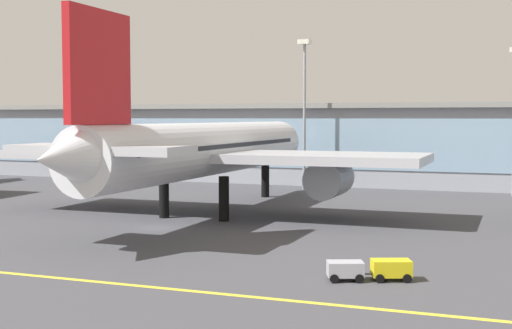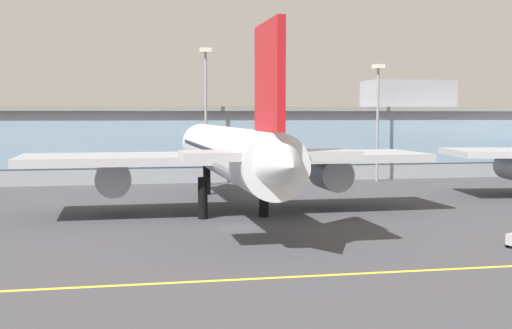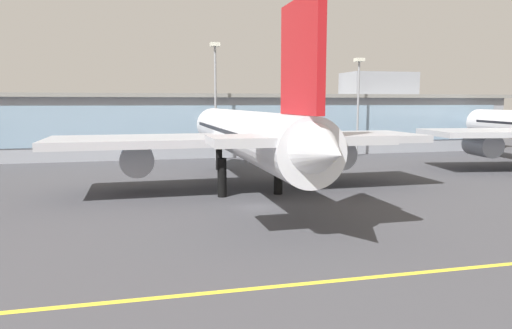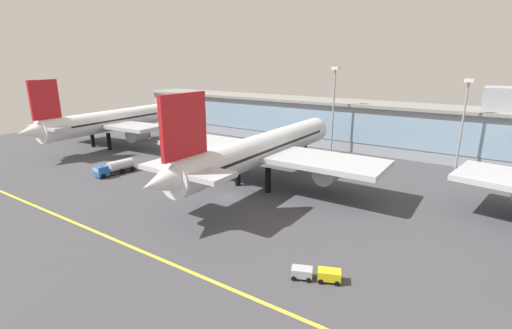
% 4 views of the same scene
% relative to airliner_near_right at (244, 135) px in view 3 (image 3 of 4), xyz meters
% --- Properties ---
extents(ground_plane, '(201.85, 201.85, 0.00)m').
position_rel_airliner_near_right_xyz_m(ground_plane, '(-0.81, -10.01, -7.25)').
color(ground_plane, '#424247').
extents(taxiway_centreline_stripe, '(161.48, 0.50, 0.01)m').
position_rel_airliner_near_right_xyz_m(taxiway_centreline_stripe, '(-0.81, -32.01, -7.25)').
color(taxiway_centreline_stripe, yellow).
rests_on(taxiway_centreline_stripe, ground).
extents(terminal_building, '(147.18, 14.00, 18.41)m').
position_rel_airliner_near_right_xyz_m(terminal_building, '(0.90, 42.26, -0.23)').
color(terminal_building, '#9399A3').
rests_on(terminal_building, ground).
extents(airliner_near_right, '(48.29, 59.64, 19.86)m').
position_rel_airliner_near_right_xyz_m(airliner_near_right, '(0.00, 0.00, 0.00)').
color(airliner_near_right, black).
rests_on(airliner_near_right, ground).
extents(apron_light_mast_west, '(1.80, 1.80, 22.80)m').
position_rel_airliner_near_right_xyz_m(apron_light_mast_west, '(1.37, 32.53, 7.74)').
color(apron_light_mast_west, gray).
rests_on(apron_light_mast_west, ground).
extents(apron_light_mast_centre, '(1.80, 1.80, 20.55)m').
position_rel_airliner_near_right_xyz_m(apron_light_mast_centre, '(31.76, 32.69, 6.49)').
color(apron_light_mast_centre, gray).
rests_on(apron_light_mast_centre, ground).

